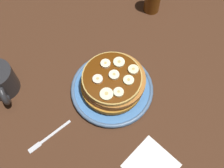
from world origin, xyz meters
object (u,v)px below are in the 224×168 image
at_px(banana_slice_0, 114,75).
at_px(banana_slice_3, 133,70).
at_px(banana_slice_1, 98,79).
at_px(coffee_mug, 0,81).
at_px(banana_slice_4, 129,80).
at_px(plate, 112,89).
at_px(fork, 47,138).
at_px(banana_slice_7, 105,64).
at_px(napkin, 150,166).
at_px(pancake_stack, 112,83).
at_px(banana_slice_5, 119,62).
at_px(banana_slice_6, 119,92).
at_px(banana_slice_2, 106,94).

relative_size(banana_slice_0, banana_slice_3, 0.99).
distance_m(banana_slice_1, coffee_mug, 0.27).
bearing_deg(banana_slice_4, banana_slice_0, -138.11).
height_order(plate, banana_slice_0, banana_slice_0).
distance_m(banana_slice_0, fork, 0.24).
xyz_separation_m(banana_slice_7, fork, (0.10, -0.21, -0.08)).
relative_size(plate, banana_slice_7, 8.74).
bearing_deg(napkin, coffee_mug, -143.59).
relative_size(pancake_stack, banana_slice_5, 5.78).
xyz_separation_m(banana_slice_0, napkin, (0.23, -0.01, -0.08)).
relative_size(plate, pancake_stack, 1.31).
relative_size(banana_slice_4, banana_slice_6, 1.07).
bearing_deg(pancake_stack, napkin, -1.22).
distance_m(pancake_stack, banana_slice_1, 0.05).
xyz_separation_m(banana_slice_2, banana_slice_6, (0.01, 0.03, 0.00)).
bearing_deg(banana_slice_5, banana_slice_7, -105.54).
xyz_separation_m(coffee_mug, napkin, (0.37, 0.27, -0.04)).
xyz_separation_m(coffee_mug, fork, (0.19, 0.06, -0.04)).
bearing_deg(pancake_stack, banana_slice_3, 83.48).
bearing_deg(banana_slice_5, coffee_mug, -108.73).
xyz_separation_m(plate, banana_slice_3, (0.01, 0.06, 0.07)).
xyz_separation_m(banana_slice_2, napkin, (0.19, 0.03, -0.08)).
relative_size(plate, banana_slice_2, 6.76).
distance_m(pancake_stack, banana_slice_7, 0.05).
xyz_separation_m(banana_slice_0, banana_slice_5, (-0.03, 0.03, -0.00)).
height_order(plate, banana_slice_1, banana_slice_1).
bearing_deg(banana_slice_2, napkin, 9.01).
distance_m(banana_slice_5, coffee_mug, 0.33).
xyz_separation_m(banana_slice_3, banana_slice_5, (-0.04, -0.02, -0.00)).
bearing_deg(banana_slice_5, banana_slice_6, -26.48).
distance_m(plate, banana_slice_1, 0.08).
bearing_deg(banana_slice_5, plate, -48.94).
xyz_separation_m(pancake_stack, banana_slice_3, (0.01, 0.06, 0.04)).
relative_size(coffee_mug, fork, 0.95).
relative_size(banana_slice_6, coffee_mug, 0.21).
distance_m(banana_slice_5, banana_slice_7, 0.04).
bearing_deg(banana_slice_4, napkin, -10.49).
xyz_separation_m(pancake_stack, napkin, (0.23, -0.00, -0.05)).
bearing_deg(banana_slice_0, fork, -75.48).
xyz_separation_m(plate, coffee_mug, (-0.14, -0.27, 0.03)).
bearing_deg(plate, banana_slice_0, 103.81).
bearing_deg(banana_slice_7, banana_slice_5, 74.46).
bearing_deg(banana_slice_2, coffee_mug, -126.26).
xyz_separation_m(pancake_stack, fork, (0.05, -0.21, -0.05)).
distance_m(banana_slice_2, banana_slice_5, 0.10).
relative_size(pancake_stack, banana_slice_4, 6.34).
bearing_deg(fork, banana_slice_1, 109.47).
relative_size(banana_slice_1, napkin, 0.24).
relative_size(banana_slice_4, napkin, 0.25).
bearing_deg(banana_slice_7, banana_slice_2, -21.29).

